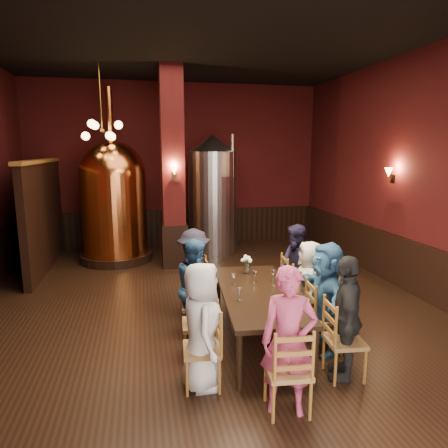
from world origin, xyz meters
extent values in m
plane|color=black|center=(0.00, 0.00, 0.00)|extent=(10.00, 10.00, 0.00)
plane|color=black|center=(0.00, 0.00, 4.50)|extent=(10.00, 10.00, 0.00)
cube|color=#430F0E|center=(0.00, 5.00, 2.25)|extent=(8.00, 0.02, 4.50)
cube|color=#430F0E|center=(0.00, -5.00, 2.25)|extent=(8.00, 0.02, 4.50)
cube|color=#430F0E|center=(4.00, 0.00, 2.25)|extent=(0.02, 10.00, 4.50)
cube|color=black|center=(3.96, 0.00, 0.50)|extent=(0.08, 9.90, 1.00)
cube|color=black|center=(0.00, 4.96, 0.50)|extent=(7.90, 0.08, 1.00)
cube|color=#430F0E|center=(-0.30, 2.80, 2.25)|extent=(0.58, 0.58, 4.50)
cube|color=black|center=(-3.20, 3.20, 1.20)|extent=(0.22, 3.50, 2.40)
cube|color=black|center=(0.52, -1.23, 0.72)|extent=(1.21, 2.48, 0.06)
cylinder|color=black|center=(-0.01, -2.33, 0.34)|extent=(0.07, 0.07, 0.69)
cylinder|color=black|center=(0.86, -2.40, 0.34)|extent=(0.07, 0.07, 0.69)
cylinder|color=black|center=(0.19, -0.06, 0.34)|extent=(0.07, 0.07, 0.69)
cylinder|color=black|center=(1.06, -0.13, 0.34)|extent=(0.07, 0.07, 0.69)
imported|color=silver|center=(-0.41, -2.15, 0.74)|extent=(0.49, 0.73, 1.47)
imported|color=maroon|center=(-0.35, -1.48, 0.64)|extent=(0.37, 0.50, 1.27)
imported|color=navy|center=(-0.29, -0.83, 0.72)|extent=(0.40, 0.73, 1.45)
imported|color=black|center=(-0.23, -0.16, 0.73)|extent=(0.61, 0.98, 1.45)
imported|color=black|center=(1.28, -2.30, 0.75)|extent=(0.71, 0.95, 1.50)
imported|color=#2F628E|center=(1.34, -1.63, 0.75)|extent=(0.48, 1.41, 1.51)
imported|color=beige|center=(1.40, -0.98, 0.68)|extent=(0.57, 0.75, 1.36)
imported|color=#1C1830|center=(1.46, -0.31, 0.74)|extent=(0.44, 0.76, 1.48)
imported|color=#AA385D|center=(0.39, -2.77, 0.78)|extent=(0.65, 0.53, 1.56)
cylinder|color=black|center=(-1.67, 3.58, 0.10)|extent=(1.74, 1.74, 0.19)
cylinder|color=orange|center=(-1.67, 3.58, 1.16)|extent=(1.75, 1.75, 1.93)
sphere|color=orange|center=(-1.67, 3.58, 2.13)|extent=(1.55, 1.55, 1.55)
cylinder|color=orange|center=(-1.67, 3.58, 3.48)|extent=(0.15, 0.15, 1.26)
cylinder|color=#B2B2B7|center=(0.79, 3.81, 1.32)|extent=(1.64, 1.64, 2.65)
cone|color=#B2B2B7|center=(0.79, 3.81, 2.86)|extent=(1.27, 1.27, 0.42)
cylinder|color=#B2B2B7|center=(1.22, 3.39, 1.59)|extent=(0.08, 0.08, 2.96)
cylinder|color=white|center=(0.58, -0.43, 0.83)|extent=(0.09, 0.09, 0.16)
camera|label=1|loc=(-1.02, -6.32, 2.69)|focal=32.00mm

